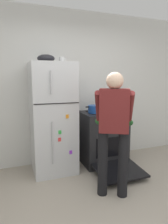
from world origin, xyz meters
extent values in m
cube|color=silver|center=(0.00, 1.95, 1.35)|extent=(6.00, 0.10, 2.70)
cube|color=silver|center=(-0.41, 1.57, 0.88)|extent=(0.68, 0.68, 1.77)
cube|color=black|center=(-0.41, 1.23, 1.17)|extent=(0.67, 0.01, 0.01)
cylinder|color=#B7B7BC|center=(-0.49, 1.20, 0.58)|extent=(0.02, 0.02, 0.64)
cylinder|color=#B7B7BC|center=(-0.49, 1.20, 1.47)|extent=(0.02, 0.02, 0.33)
cube|color=red|center=(-0.38, 1.22, 0.62)|extent=(0.04, 0.01, 0.06)
cube|color=green|center=(-0.38, 1.22, 0.73)|extent=(0.04, 0.01, 0.06)
cube|color=purple|center=(-0.21, 1.22, 0.40)|extent=(0.04, 0.01, 0.06)
cube|color=orange|center=(-0.26, 1.22, 0.97)|extent=(0.04, 0.01, 0.06)
cube|color=black|center=(0.49, 1.57, 0.47)|extent=(0.76, 0.64, 0.93)
cube|color=black|center=(0.49, 1.25, 0.39)|extent=(0.53, 0.01, 0.34)
cylinder|color=black|center=(0.31, 1.43, 0.93)|extent=(0.17, 0.17, 0.01)
cylinder|color=black|center=(0.67, 1.43, 0.93)|extent=(0.17, 0.17, 0.01)
cylinder|color=black|center=(0.31, 1.71, 0.93)|extent=(0.17, 0.17, 0.01)
cylinder|color=black|center=(0.67, 1.71, 0.93)|extent=(0.17, 0.17, 0.01)
cylinder|color=silver|center=(0.23, 1.23, 0.87)|extent=(0.04, 0.03, 0.04)
cylinder|color=silver|center=(0.40, 1.23, 0.87)|extent=(0.04, 0.03, 0.04)
cylinder|color=silver|center=(0.58, 1.23, 0.87)|extent=(0.04, 0.03, 0.04)
cylinder|color=silver|center=(0.75, 1.23, 0.87)|extent=(0.04, 0.03, 0.04)
cube|color=black|center=(0.49, 0.95, 0.11)|extent=(0.72, 0.60, 0.09)
cylinder|color=black|center=(0.04, 0.62, 0.43)|extent=(0.13, 0.13, 0.86)
cylinder|color=black|center=(0.27, 0.49, 0.43)|extent=(0.13, 0.13, 0.86)
cube|color=maroon|center=(0.15, 0.56, 1.13)|extent=(0.41, 0.35, 0.54)
sphere|color=beige|center=(0.15, 0.56, 1.49)|extent=(0.21, 0.21, 0.21)
sphere|color=#404040|center=(0.15, 0.56, 1.46)|extent=(0.15, 0.15, 0.15)
cylinder|color=maroon|center=(0.06, 0.81, 1.13)|extent=(0.28, 0.41, 0.49)
cylinder|color=maroon|center=(0.41, 0.61, 1.13)|extent=(0.28, 0.41, 0.49)
ellipsoid|color=#1E5123|center=(0.15, 0.96, 0.91)|extent=(0.12, 0.18, 0.10)
ellipsoid|color=#1E5123|center=(0.50, 0.77, 0.91)|extent=(0.12, 0.18, 0.10)
cylinder|color=#19479E|center=(0.33, 1.52, 1.00)|extent=(0.27, 0.27, 0.13)
cube|color=black|center=(0.17, 1.52, 1.05)|extent=(0.05, 0.03, 0.02)
cube|color=black|center=(0.49, 1.52, 1.05)|extent=(0.05, 0.03, 0.02)
cylinder|color=silver|center=(-0.23, 1.62, 1.81)|extent=(0.08, 0.08, 0.10)
torus|color=silver|center=(-0.18, 1.62, 1.82)|extent=(0.06, 0.01, 0.06)
cylinder|color=brown|center=(0.79, 1.77, 1.03)|extent=(0.05, 0.05, 0.18)
ellipsoid|color=black|center=(-0.49, 1.57, 1.83)|extent=(0.27, 0.27, 0.12)
camera|label=1|loc=(-1.05, -1.61, 1.52)|focal=32.19mm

